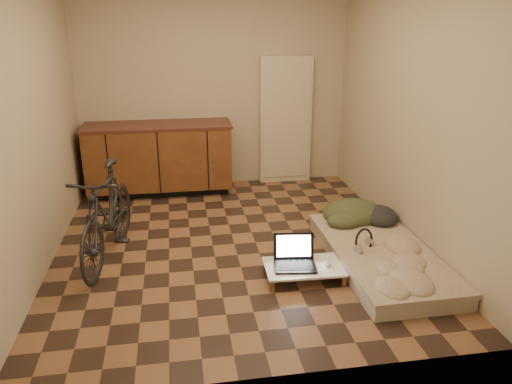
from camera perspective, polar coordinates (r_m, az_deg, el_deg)
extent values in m
cube|color=brown|center=(5.11, -2.50, -5.94)|extent=(3.50, 4.00, 0.00)
cube|color=#BEAF92|center=(6.66, -4.82, 11.78)|extent=(3.50, 0.00, 2.60)
cube|color=#BEAF92|center=(2.78, 2.14, 0.60)|extent=(3.50, 0.00, 2.60)
cube|color=#BEAF92|center=(4.82, -24.02, 7.13)|extent=(0.00, 4.00, 2.60)
cube|color=#BEAF92|center=(5.19, 17.04, 8.76)|extent=(0.00, 4.00, 2.60)
cube|color=black|center=(6.68, -10.75, 0.47)|extent=(1.70, 0.48, 0.10)
cube|color=#532C17|center=(6.51, -10.99, 4.02)|extent=(1.80, 0.60, 0.78)
cube|color=#4F251D|center=(6.42, -11.23, 7.50)|extent=(1.84, 0.62, 0.03)
cube|color=beige|center=(6.82, 3.39, 8.16)|extent=(0.70, 0.10, 1.70)
imported|color=black|center=(4.82, -16.72, -1.94)|extent=(0.73, 1.60, 1.00)
cube|color=#B2A78E|center=(4.85, 14.02, -7.31)|extent=(0.87, 1.81, 0.11)
cube|color=beige|center=(4.81, 14.10, -6.48)|extent=(0.89, 1.83, 0.04)
cube|color=brown|center=(4.28, 1.86, -10.68)|extent=(0.04, 0.04, 0.09)
cube|color=brown|center=(4.61, 1.07, -8.29)|extent=(0.04, 0.04, 0.09)
cube|color=brown|center=(4.41, 10.01, -9.97)|extent=(0.04, 0.04, 0.09)
cube|color=brown|center=(4.73, 8.64, -7.73)|extent=(0.04, 0.04, 0.09)
cube|color=white|center=(4.47, 5.46, -8.50)|extent=(0.70, 0.46, 0.02)
cube|color=black|center=(4.43, 4.49, -8.48)|extent=(0.39, 0.30, 0.02)
cube|color=black|center=(4.51, 4.32, -6.15)|extent=(0.36, 0.12, 0.23)
cube|color=white|center=(4.51, 4.32, -6.15)|extent=(0.31, 0.09, 0.19)
ellipsoid|color=white|center=(4.49, 8.11, -8.08)|extent=(0.09, 0.12, 0.04)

